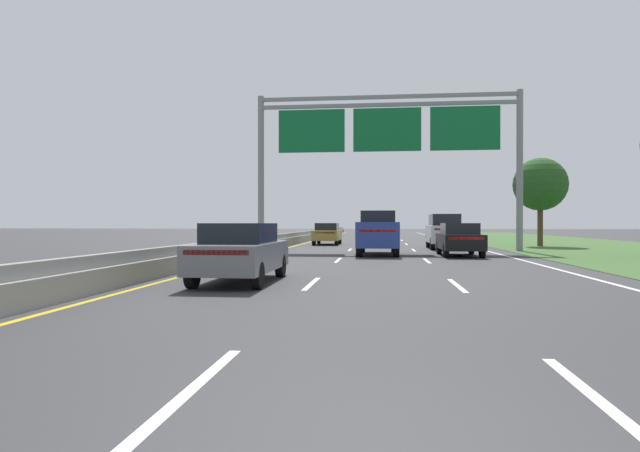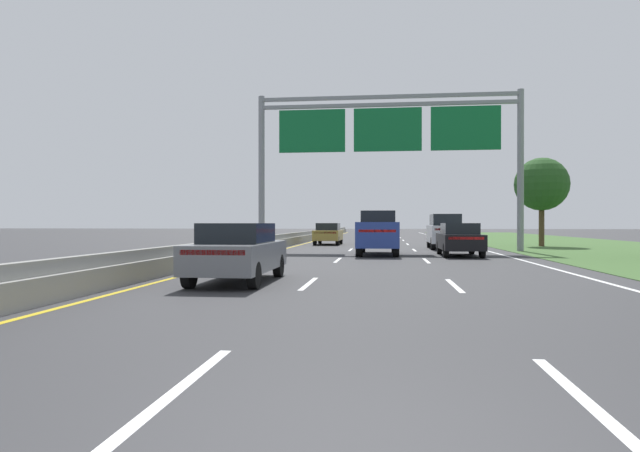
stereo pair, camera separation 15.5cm
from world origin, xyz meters
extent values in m
plane|color=#333335|center=(0.00, 35.00, 0.00)|extent=(220.00, 220.00, 0.00)
cube|color=white|center=(-1.85, 1.50, 0.00)|extent=(0.14, 3.00, 0.01)
cube|color=white|center=(-1.85, 10.50, 0.00)|extent=(0.14, 3.00, 0.01)
cube|color=white|center=(-1.85, 19.50, 0.00)|extent=(0.14, 3.00, 0.01)
cube|color=white|center=(-1.85, 28.50, 0.00)|extent=(0.14, 3.00, 0.01)
cube|color=white|center=(-1.85, 37.50, 0.00)|extent=(0.14, 3.00, 0.01)
cube|color=white|center=(-1.85, 46.50, 0.00)|extent=(0.14, 3.00, 0.01)
cube|color=white|center=(-1.85, 55.50, 0.00)|extent=(0.14, 3.00, 0.01)
cube|color=white|center=(-1.85, 64.50, 0.00)|extent=(0.14, 3.00, 0.01)
cube|color=white|center=(-1.85, 73.50, 0.00)|extent=(0.14, 3.00, 0.01)
cube|color=white|center=(-1.85, 82.50, 0.00)|extent=(0.14, 3.00, 0.01)
cube|color=white|center=(1.85, 1.50, 0.00)|extent=(0.14, 3.00, 0.01)
cube|color=white|center=(1.85, 10.50, 0.00)|extent=(0.14, 3.00, 0.01)
cube|color=white|center=(1.85, 19.50, 0.00)|extent=(0.14, 3.00, 0.01)
cube|color=white|center=(1.85, 28.50, 0.00)|extent=(0.14, 3.00, 0.01)
cube|color=white|center=(1.85, 37.50, 0.00)|extent=(0.14, 3.00, 0.01)
cube|color=white|center=(1.85, 46.50, 0.00)|extent=(0.14, 3.00, 0.01)
cube|color=white|center=(1.85, 55.50, 0.00)|extent=(0.14, 3.00, 0.01)
cube|color=white|center=(1.85, 64.50, 0.00)|extent=(0.14, 3.00, 0.01)
cube|color=white|center=(1.85, 73.50, 0.00)|extent=(0.14, 3.00, 0.01)
cube|color=white|center=(1.85, 82.50, 0.00)|extent=(0.14, 3.00, 0.01)
cube|color=white|center=(5.90, 35.00, 0.00)|extent=(0.16, 106.00, 0.01)
cube|color=gold|center=(-5.90, 35.00, 0.00)|extent=(0.16, 106.00, 0.01)
cube|color=#3D602D|center=(13.95, 35.00, 0.01)|extent=(14.00, 110.00, 0.02)
cube|color=gray|center=(-6.60, 35.00, 0.28)|extent=(0.60, 110.00, 0.55)
cube|color=gray|center=(-6.60, 35.00, 0.70)|extent=(0.25, 110.00, 0.30)
cylinder|color=gray|center=(-7.05, 27.90, 4.51)|extent=(0.36, 0.36, 9.02)
cylinder|color=gray|center=(7.65, 27.90, 4.51)|extent=(0.36, 0.36, 9.02)
cube|color=gray|center=(0.30, 27.90, 8.79)|extent=(14.70, 0.24, 0.20)
cube|color=gray|center=(0.30, 27.90, 8.34)|extent=(14.70, 0.24, 0.20)
cube|color=#0C602D|center=(-4.03, 27.72, 6.89)|extent=(3.83, 0.12, 2.46)
cube|color=#0C602D|center=(0.30, 27.72, 6.89)|extent=(3.83, 0.12, 2.46)
cube|color=#0C602D|center=(4.63, 27.72, 6.89)|extent=(3.83, 0.12, 2.46)
cube|color=navy|center=(-0.20, 23.81, 0.92)|extent=(2.01, 5.40, 1.00)
cube|color=black|center=(-0.20, 24.66, 1.81)|extent=(1.72, 1.90, 0.78)
cube|color=#B21414|center=(-0.21, 21.15, 1.22)|extent=(1.68, 0.08, 0.12)
cube|color=navy|center=(-0.20, 22.08, 1.52)|extent=(2.00, 1.95, 0.20)
cylinder|color=black|center=(-1.05, 25.64, 0.42)|extent=(0.30, 0.84, 0.84)
cylinder|color=black|center=(0.65, 25.64, 0.42)|extent=(0.30, 0.84, 0.84)
cylinder|color=black|center=(-1.05, 21.97, 0.42)|extent=(0.30, 0.84, 0.84)
cylinder|color=black|center=(0.65, 21.97, 0.42)|extent=(0.30, 0.84, 0.84)
cube|color=slate|center=(-3.77, 10.64, 0.69)|extent=(1.83, 4.40, 0.72)
cube|color=black|center=(-3.77, 10.59, 1.31)|extent=(1.57, 2.30, 0.52)
cube|color=#B21414|center=(-3.78, 8.48, 0.91)|extent=(1.53, 0.08, 0.12)
cylinder|color=black|center=(-4.57, 12.13, 0.33)|extent=(0.22, 0.66, 0.66)
cylinder|color=black|center=(-2.97, 12.13, 0.33)|extent=(0.22, 0.66, 0.66)
cylinder|color=black|center=(-4.58, 9.14, 0.33)|extent=(0.22, 0.66, 0.66)
cylinder|color=black|center=(-2.98, 9.14, 0.33)|extent=(0.22, 0.66, 0.66)
cube|color=#A38438|center=(-3.94, 36.14, 0.69)|extent=(1.85, 4.41, 0.72)
cube|color=black|center=(-3.94, 36.09, 1.31)|extent=(1.58, 2.31, 0.52)
cube|color=#B21414|center=(-3.95, 33.98, 0.91)|extent=(1.53, 0.09, 0.12)
cylinder|color=black|center=(-4.73, 37.64, 0.33)|extent=(0.22, 0.66, 0.66)
cylinder|color=black|center=(-3.13, 37.63, 0.33)|extent=(0.22, 0.66, 0.66)
cylinder|color=black|center=(-4.75, 34.65, 0.33)|extent=(0.22, 0.66, 0.66)
cylinder|color=black|center=(-3.15, 34.64, 0.33)|extent=(0.22, 0.66, 0.66)
cube|color=silver|center=(3.79, 30.39, 0.91)|extent=(1.94, 4.72, 1.05)
cube|color=black|center=(3.79, 30.24, 1.77)|extent=(1.66, 3.01, 0.68)
cube|color=#B21414|center=(3.77, 28.08, 1.22)|extent=(1.60, 0.09, 0.12)
cylinder|color=black|center=(2.98, 31.99, 0.38)|extent=(0.27, 0.76, 0.76)
cylinder|color=black|center=(4.62, 31.98, 0.38)|extent=(0.27, 0.76, 0.76)
cylinder|color=black|center=(2.96, 28.80, 0.38)|extent=(0.27, 0.76, 0.76)
cylinder|color=black|center=(4.60, 28.78, 0.38)|extent=(0.27, 0.76, 0.76)
cube|color=black|center=(3.69, 23.16, 0.69)|extent=(1.83, 4.40, 0.72)
cube|color=black|center=(3.69, 23.11, 1.31)|extent=(1.57, 2.30, 0.52)
cube|color=#B21414|center=(3.68, 21.00, 0.91)|extent=(1.53, 0.08, 0.12)
cylinder|color=black|center=(2.89, 24.65, 0.33)|extent=(0.22, 0.66, 0.66)
cylinder|color=black|center=(4.49, 24.65, 0.33)|extent=(0.22, 0.66, 0.66)
cylinder|color=black|center=(2.89, 21.66, 0.33)|extent=(0.22, 0.66, 0.66)
cylinder|color=black|center=(4.49, 21.66, 0.33)|extent=(0.22, 0.66, 0.66)
cylinder|color=#4C3823|center=(10.62, 34.53, 1.38)|extent=(0.36, 0.36, 2.77)
sphere|color=#234C1E|center=(10.62, 34.53, 4.19)|extent=(3.56, 3.56, 3.56)
camera|label=1|loc=(-0.08, -3.53, 1.57)|focal=30.62mm
camera|label=2|loc=(0.08, -3.52, 1.57)|focal=30.62mm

